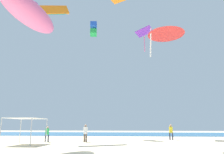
% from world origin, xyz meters
% --- Properties ---
extents(ground, '(110.00, 110.00, 0.10)m').
position_xyz_m(ground, '(0.00, 0.00, -0.05)').
color(ground, beige).
extents(ocean_strip, '(110.00, 20.05, 0.03)m').
position_xyz_m(ocean_strip, '(0.00, 29.91, 0.01)').
color(ocean_strip, '#28608C').
rests_on(ocean_strip, ground).
extents(canopy_tent, '(2.75, 3.39, 2.31)m').
position_xyz_m(canopy_tent, '(-8.27, 4.49, 2.20)').
color(canopy_tent, '#B2B2B7').
rests_on(canopy_tent, ground).
extents(person_near_tent, '(0.38, 0.37, 1.58)m').
position_xyz_m(person_near_tent, '(-7.36, 7.44, 0.93)').
color(person_near_tent, '#33384C').
rests_on(person_near_tent, ground).
extents(person_leftmost, '(0.44, 0.42, 1.76)m').
position_xyz_m(person_leftmost, '(5.85, 11.83, 1.03)').
color(person_leftmost, '#33384C').
rests_on(person_leftmost, ground).
extents(person_central, '(0.42, 0.42, 1.75)m').
position_xyz_m(person_central, '(-3.37, 7.51, 1.03)').
color(person_central, brown).
rests_on(person_central, ground).
extents(kite_box_blue, '(1.26, 1.46, 2.60)m').
position_xyz_m(kite_box_blue, '(-5.09, 19.95, 18.04)').
color(kite_box_blue, blue).
extents(kite_inflatable_pink, '(3.97, 7.99, 3.13)m').
position_xyz_m(kite_inflatable_pink, '(-7.65, 2.29, 11.62)').
color(kite_inflatable_pink, pink).
extents(kite_parafoil_orange, '(3.68, 3.30, 2.84)m').
position_xyz_m(kite_parafoil_orange, '(-9.90, 13.94, 18.54)').
color(kite_parafoil_orange, orange).
extents(kite_diamond_purple, '(3.22, 3.28, 3.94)m').
position_xyz_m(kite_diamond_purple, '(3.58, 19.57, 16.79)').
color(kite_diamond_purple, purple).
extents(kite_delta_red, '(4.92, 4.95, 3.76)m').
position_xyz_m(kite_delta_red, '(5.89, 11.88, 13.49)').
color(kite_delta_red, red).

